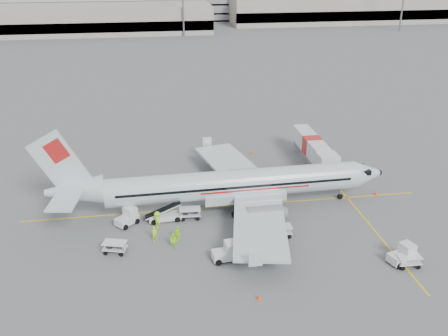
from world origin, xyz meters
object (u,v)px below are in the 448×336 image
at_px(jet_bridge, 312,151).
at_px(belt_loader, 165,210).
at_px(tug_aft, 127,217).
at_px(aircraft, 235,166).
at_px(tug_mid, 225,251).
at_px(tug_fore, 402,254).

distance_m(jet_bridge, belt_loader, 23.05).
xyz_separation_m(jet_bridge, tug_aft, (-23.70, -12.16, -1.01)).
relative_size(aircraft, belt_loader, 8.00).
relative_size(belt_loader, tug_mid, 1.91).
bearing_deg(tug_mid, belt_loader, 115.49).
height_order(tug_fore, tug_aft, tug_fore).
bearing_deg(belt_loader, aircraft, 7.18).
height_order(belt_loader, tug_aft, belt_loader).
height_order(aircraft, jet_bridge, aircraft).
distance_m(aircraft, tug_fore, 18.72).
xyz_separation_m(belt_loader, tug_mid, (5.10, -8.23, -0.31)).
xyz_separation_m(tug_fore, tug_mid, (-15.72, 2.92, -0.01)).
height_order(jet_bridge, belt_loader, jet_bridge).
distance_m(tug_fore, tug_mid, 15.99).
height_order(jet_bridge, tug_aft, jet_bridge).
bearing_deg(tug_aft, tug_mid, -83.67).
distance_m(belt_loader, tug_mid, 9.69).
height_order(jet_bridge, tug_fore, jet_bridge).
bearing_deg(tug_aft, jet_bridge, -15.35).
bearing_deg(tug_aft, tug_fore, -66.11).
height_order(tug_mid, tug_aft, tug_mid).
xyz_separation_m(tug_mid, tug_aft, (-9.03, 7.89, -0.02)).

